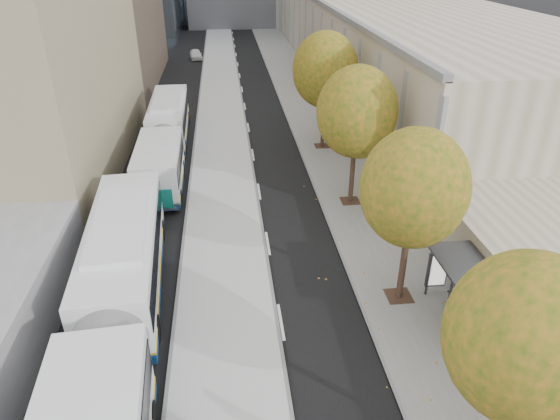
{
  "coord_description": "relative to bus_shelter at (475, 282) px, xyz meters",
  "views": [
    {
      "loc": [
        -3.42,
        -3.52,
        13.66
      ],
      "look_at": [
        -1.14,
        16.9,
        2.5
      ],
      "focal_mm": 32.0,
      "sensor_mm": 36.0,
      "label": 1
    }
  ],
  "objects": [
    {
      "name": "distant_car",
      "position": [
        -12.6,
        52.57,
        -1.57
      ],
      "size": [
        1.89,
        3.76,
        1.23
      ],
      "primitive_type": "imported",
      "rotation": [
        0.0,
        0.0,
        0.12
      ],
      "color": "white",
      "rests_on": "ground"
    },
    {
      "name": "bus_near",
      "position": [
        -13.47,
        -0.14,
        -0.44
      ],
      "size": [
        4.07,
        19.3,
        3.19
      ],
      "rotation": [
        0.0,
        0.0,
        0.07
      ],
      "color": "silver",
      "rests_on": "ground"
    },
    {
      "name": "tree_c",
      "position": [
        -2.09,
        2.04,
        3.06
      ],
      "size": [
        4.2,
        4.2,
        7.28
      ],
      "color": "black",
      "rests_on": "sidewalk"
    },
    {
      "name": "bus_platform",
      "position": [
        -9.56,
        24.04,
        -2.11
      ],
      "size": [
        4.25,
        150.0,
        0.15
      ],
      "primitive_type": "cube",
      "color": "silver",
      "rests_on": "ground"
    },
    {
      "name": "building_tan",
      "position": [
        9.81,
        53.04,
        1.81
      ],
      "size": [
        18.0,
        92.0,
        8.0
      ],
      "primitive_type": "cube",
      "color": "tan",
      "rests_on": "ground"
    },
    {
      "name": "tree_d",
      "position": [
        -2.09,
        11.04,
        3.28
      ],
      "size": [
        4.4,
        4.4,
        7.6
      ],
      "color": "black",
      "rests_on": "sidewalk"
    },
    {
      "name": "tree_e",
      "position": [
        -2.09,
        20.04,
        3.5
      ],
      "size": [
        4.6,
        4.6,
        7.92
      ],
      "color": "black",
      "rests_on": "sidewalk"
    },
    {
      "name": "sidewalk",
      "position": [
        -1.56,
        24.04,
        -2.15
      ],
      "size": [
        4.75,
        150.0,
        0.08
      ],
      "primitive_type": "cube",
      "color": "gray",
      "rests_on": "ground"
    },
    {
      "name": "bus_far",
      "position": [
        -13.39,
        19.26,
        -0.58
      ],
      "size": [
        2.96,
        17.7,
        2.94
      ],
      "rotation": [
        0.0,
        0.0,
        0.02
      ],
      "color": "silver",
      "rests_on": "ground"
    },
    {
      "name": "tree_b",
      "position": [
        -2.09,
        -5.96,
        2.85
      ],
      "size": [
        4.0,
        4.0,
        6.97
      ],
      "color": "black",
      "rests_on": "sidewalk"
    },
    {
      "name": "bus_shelter",
      "position": [
        0.0,
        0.0,
        0.0
      ],
      "size": [
        1.9,
        4.4,
        2.53
      ],
      "color": "#383A3F",
      "rests_on": "sidewalk"
    }
  ]
}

